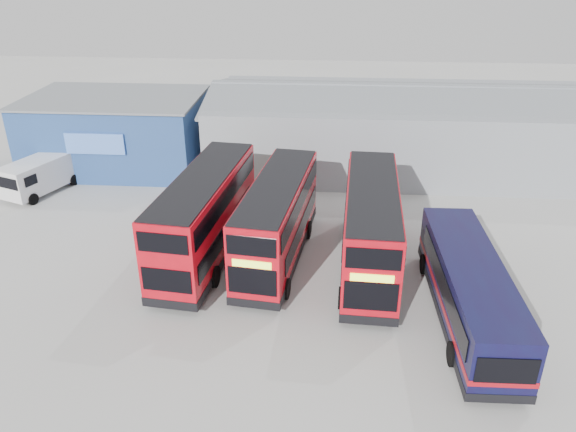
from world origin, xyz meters
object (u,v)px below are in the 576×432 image
at_px(double_decker_left, 205,218).
at_px(panel_van, 40,174).
at_px(double_decker_right, 370,230).
at_px(maintenance_shed, 421,129).
at_px(single_decker_blue, 469,292).
at_px(double_decker_centre, 277,222).
at_px(office_block, 117,131).

height_order(double_decker_left, panel_van, double_decker_left).
height_order(double_decker_left, double_decker_right, double_decker_left).
distance_m(maintenance_shed, single_decker_blue, 19.55).
distance_m(double_decker_left, panel_van, 14.72).
height_order(double_decker_centre, single_decker_blue, double_decker_centre).
relative_size(double_decker_right, single_decker_blue, 0.98).
xyz_separation_m(office_block, maintenance_shed, (22.00, 2.01, 0.02)).
bearing_deg(office_block, double_decker_right, -37.60).
distance_m(office_block, double_decker_centre, 18.15).
distance_m(maintenance_shed, double_decker_right, 16.13).
xyz_separation_m(maintenance_shed, single_decker_blue, (-0.50, -19.51, -1.16)).
bearing_deg(office_block, double_decker_centre, -44.96).
bearing_deg(single_decker_blue, double_decker_centre, -29.55).
bearing_deg(single_decker_blue, double_decker_left, -21.68).
xyz_separation_m(double_decker_left, single_decker_blue, (12.35, -4.62, -0.81)).
distance_m(maintenance_shed, double_decker_centre, 17.44).
bearing_deg(double_decker_left, maintenance_shed, -124.30).
height_order(maintenance_shed, panel_van, maintenance_shed).
bearing_deg(double_decker_left, double_decker_centre, -172.58).
relative_size(maintenance_shed, double_decker_centre, 2.95).
relative_size(double_decker_left, panel_van, 1.96).
bearing_deg(double_decker_centre, panel_van, 162.52).
bearing_deg(double_decker_centre, maintenance_shed, 65.50).
height_order(double_decker_centre, double_decker_right, double_decker_right).
distance_m(single_decker_blue, panel_van, 27.76).
height_order(office_block, panel_van, office_block).
bearing_deg(panel_van, double_decker_centre, -3.56).
distance_m(office_block, panel_van, 6.49).
height_order(office_block, double_decker_right, office_block).
xyz_separation_m(double_decker_left, double_decker_right, (8.35, -0.60, -0.05)).
bearing_deg(double_decker_left, office_block, -48.11).
bearing_deg(maintenance_shed, office_block, -174.79).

